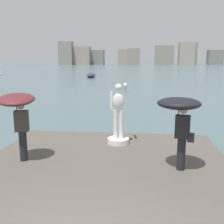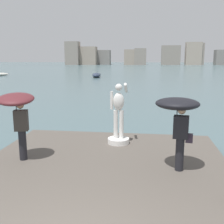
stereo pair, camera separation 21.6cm
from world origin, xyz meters
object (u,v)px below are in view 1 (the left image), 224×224
(onlooker_left, at_px, (18,108))
(onlooker_right, at_px, (180,111))
(statue_white_figure, at_px, (118,122))
(boat_far, at_px, (91,75))

(onlooker_left, relative_size, onlooker_right, 1.04)
(onlooker_left, height_order, onlooker_right, onlooker_left)
(statue_white_figure, relative_size, boat_far, 0.44)
(statue_white_figure, distance_m, onlooker_left, 3.40)
(onlooker_left, xyz_separation_m, boat_far, (-5.51, 41.28, -1.56))
(onlooker_left, bearing_deg, boat_far, 97.60)
(statue_white_figure, relative_size, onlooker_right, 1.10)
(statue_white_figure, distance_m, boat_far, 40.22)
(statue_white_figure, xyz_separation_m, boat_far, (-8.21, 39.36, -0.77))
(onlooker_left, distance_m, boat_far, 41.67)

